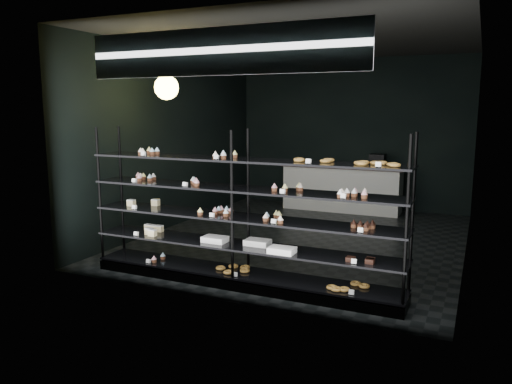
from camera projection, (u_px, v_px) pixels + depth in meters
room at (306, 143)px, 8.11m from camera, size 5.01×6.01×3.20m
display_shelf at (239, 235)px, 6.07m from camera, size 4.00×0.50×1.91m
signage at (218, 51)px, 5.29m from camera, size 3.30×0.05×0.50m
pendant_lamp at (166, 87)px, 7.25m from camera, size 0.35×0.35×0.91m
service_counter at (342, 187)px, 10.54m from camera, size 2.53×0.65×1.23m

